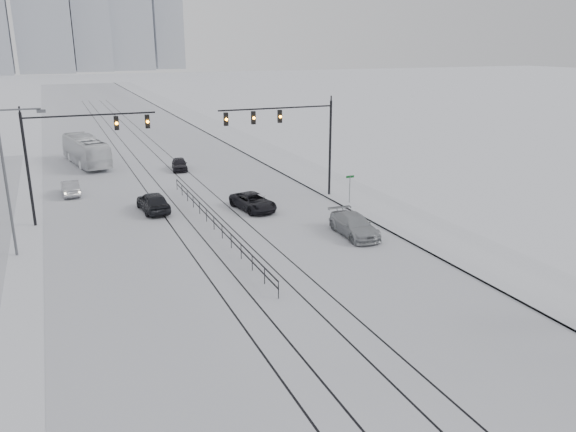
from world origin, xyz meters
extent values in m
cube|color=silver|center=(0.00, 60.00, 0.01)|extent=(22.00, 260.00, 0.02)
cube|color=silver|center=(13.50, 60.00, 0.08)|extent=(5.00, 260.00, 0.16)
cube|color=gray|center=(11.05, 60.00, 0.06)|extent=(0.10, 260.00, 0.12)
cube|color=black|center=(-2.60, 40.00, 0.02)|extent=(0.10, 180.00, 0.01)
cube|color=black|center=(-1.20, 40.00, 0.02)|extent=(0.10, 180.00, 0.01)
cube|color=black|center=(1.20, 40.00, 0.02)|extent=(0.10, 180.00, 0.01)
cube|color=black|center=(2.60, 40.00, 0.02)|extent=(0.10, 180.00, 0.01)
cube|color=#A8AEB8|center=(12.00, 276.00, 24.00)|extent=(16.00, 16.00, 48.00)
cube|color=#A8AEB8|center=(30.00, 284.00, 32.00)|extent=(20.00, 20.00, 64.00)
cube|color=#A8AEB8|center=(50.00, 292.00, 20.00)|extent=(14.00, 14.00, 40.00)
cylinder|color=black|center=(11.50, 35.00, 4.00)|extent=(0.20, 0.20, 8.00)
cylinder|color=black|center=(6.75, 35.00, 7.60)|extent=(9.50, 0.12, 0.12)
cube|color=black|center=(2.60, 35.00, 6.95)|extent=(0.32, 0.24, 1.00)
sphere|color=orange|center=(2.60, 34.86, 6.95)|extent=(0.22, 0.22, 0.22)
cube|color=black|center=(4.80, 35.00, 6.95)|extent=(0.32, 0.24, 1.00)
sphere|color=orange|center=(4.80, 34.86, 6.95)|extent=(0.22, 0.22, 0.22)
cube|color=black|center=(7.00, 35.00, 6.95)|extent=(0.32, 0.24, 1.00)
sphere|color=orange|center=(7.00, 34.86, 6.95)|extent=(0.22, 0.22, 0.22)
cylinder|color=black|center=(-11.50, 36.00, 4.00)|extent=(0.20, 0.20, 8.00)
cylinder|color=black|center=(-7.00, 36.00, 7.60)|extent=(9.00, 0.12, 0.12)
cube|color=black|center=(-3.10, 36.00, 6.95)|extent=(0.32, 0.24, 1.00)
sphere|color=orange|center=(-3.10, 35.86, 6.95)|extent=(0.22, 0.22, 0.22)
cube|color=black|center=(-5.30, 36.00, 6.95)|extent=(0.32, 0.24, 1.00)
sphere|color=orange|center=(-5.30, 35.86, 6.95)|extent=(0.22, 0.22, 0.22)
cylinder|color=#595B60|center=(-12.50, 30.00, 4.50)|extent=(0.16, 0.16, 9.00)
cylinder|color=#595B60|center=(-11.30, 30.00, 8.80)|extent=(2.40, 0.10, 0.10)
cube|color=#595B60|center=(-10.10, 30.00, 8.65)|extent=(0.50, 0.25, 0.18)
cube|color=black|center=(0.00, 30.00, 0.95)|extent=(0.06, 24.00, 0.06)
cube|color=black|center=(0.00, 30.00, 0.55)|extent=(0.06, 24.00, 0.06)
cylinder|color=#595B60|center=(11.80, 32.00, 1.20)|extent=(0.06, 0.06, 2.40)
cube|color=#0C4C19|center=(11.80, 32.00, 2.30)|extent=(0.70, 0.04, 0.18)
imported|color=black|center=(-3.10, 36.08, 0.78)|extent=(2.18, 4.70, 1.56)
imported|color=#9C9EA4|center=(-8.75, 43.84, 0.64)|extent=(1.49, 3.94, 1.28)
imported|color=black|center=(4.14, 33.54, 0.65)|extent=(2.91, 4.98, 1.30)
imported|color=#9DA1A4|center=(8.38, 25.14, 0.72)|extent=(2.21, 5.02, 1.44)
imported|color=black|center=(2.00, 50.01, 0.63)|extent=(2.03, 3.86, 1.25)
imported|color=white|center=(-6.55, 56.50, 1.49)|extent=(4.37, 11.01, 2.99)
camera|label=1|loc=(-9.68, -6.16, 12.45)|focal=35.00mm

